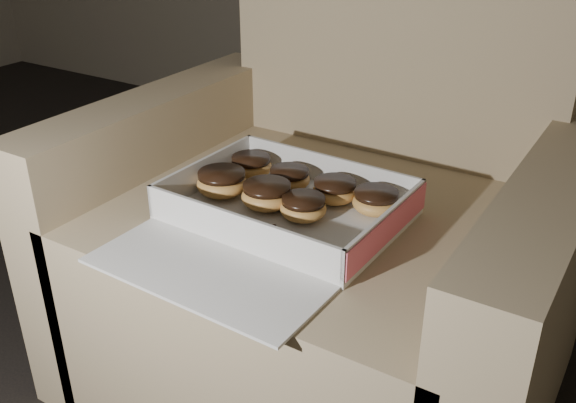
{
  "coord_description": "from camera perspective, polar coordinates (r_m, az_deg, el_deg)",
  "views": [
    {
      "loc": [
        1.09,
        0.06,
        0.91
      ],
      "look_at": [
        0.59,
        0.87,
        0.43
      ],
      "focal_mm": 40.0,
      "sensor_mm": 36.0,
      "label": 1
    }
  ],
  "objects": [
    {
      "name": "armchair",
      "position": [
        1.22,
        3.84,
        -4.09
      ],
      "size": [
        0.86,
        0.72,
        0.9
      ],
      "color": "#887A57",
      "rests_on": "floor"
    },
    {
      "name": "donut_e",
      "position": [
        1.1,
        4.19,
        0.99
      ],
      "size": [
        0.08,
        0.08,
        0.04
      ],
      "color": "#ECAB52",
      "rests_on": "bakery_box"
    },
    {
      "name": "bakery_box",
      "position": [
        1.04,
        -1.05,
        -1.59
      ],
      "size": [
        0.38,
        0.44,
        0.06
      ],
      "rotation": [
        0.0,
        0.0,
        -0.03
      ],
      "color": "silver",
      "rests_on": "armchair"
    },
    {
      "name": "donut_a",
      "position": [
        1.19,
        -3.29,
        3.22
      ],
      "size": [
        0.08,
        0.08,
        0.04
      ],
      "color": "#ECAB52",
      "rests_on": "bakery_box"
    },
    {
      "name": "crumb_b",
      "position": [
        1.02,
        -2.4,
        -2.25
      ],
      "size": [
        0.01,
        0.01,
        0.0
      ],
      "primitive_type": "ellipsoid",
      "color": "black",
      "rests_on": "bakery_box"
    },
    {
      "name": "donut_g",
      "position": [
        1.07,
        -1.88,
        0.59
      ],
      "size": [
        0.09,
        0.09,
        0.04
      ],
      "color": "#ECAB52",
      "rests_on": "bakery_box"
    },
    {
      "name": "crumb_a",
      "position": [
        1.02,
        -1.24,
        -2.15
      ],
      "size": [
        0.01,
        0.01,
        0.0
      ],
      "primitive_type": "ellipsoid",
      "color": "black",
      "rests_on": "bakery_box"
    },
    {
      "name": "crumb_c",
      "position": [
        1.01,
        -0.96,
        -2.48
      ],
      "size": [
        0.01,
        0.01,
        0.0
      ],
      "primitive_type": "ellipsoid",
      "color": "black",
      "rests_on": "bakery_box"
    },
    {
      "name": "donut_f",
      "position": [
        1.12,
        -5.9,
        1.71
      ],
      "size": [
        0.09,
        0.09,
        0.04
      ],
      "color": "#ECAB52",
      "rests_on": "bakery_box"
    },
    {
      "name": "donut_c",
      "position": [
        1.07,
        7.83,
        0.03
      ],
      "size": [
        0.08,
        0.08,
        0.04
      ],
      "color": "#ECAB52",
      "rests_on": "bakery_box"
    },
    {
      "name": "donut_b",
      "position": [
        1.04,
        1.37,
        -0.51
      ],
      "size": [
        0.08,
        0.08,
        0.04
      ],
      "color": "#ECAB52",
      "rests_on": "bakery_box"
    },
    {
      "name": "crumb_d",
      "position": [
        1.06,
        -8.67,
        -1.51
      ],
      "size": [
        0.01,
        0.01,
        0.0
      ],
      "primitive_type": "ellipsoid",
      "color": "black",
      "rests_on": "bakery_box"
    },
    {
      "name": "donut_d",
      "position": [
        1.14,
        0.13,
        2.09
      ],
      "size": [
        0.07,
        0.07,
        0.04
      ],
      "color": "#ECAB52",
      "rests_on": "bakery_box"
    }
  ]
}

